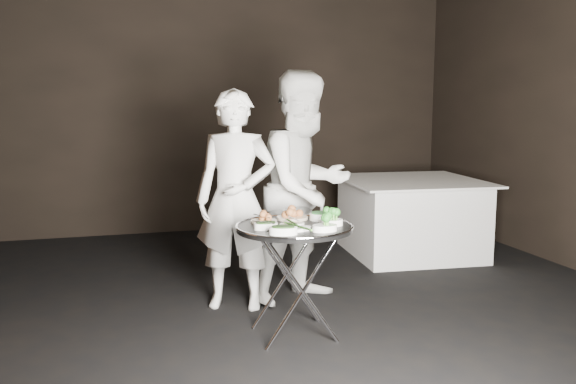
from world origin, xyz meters
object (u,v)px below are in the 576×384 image
object	(u,v)px
tray_stand	(294,276)
waiter_right	(306,187)
serving_tray	(294,227)
dining_table	(411,217)
waiter_left	(236,200)

from	to	relation	value
tray_stand	waiter_right	bearing A→B (deg)	66.87
serving_tray	dining_table	xyz separation A→B (m)	(1.77, 1.79, -0.35)
tray_stand	waiter_right	distance (m)	0.90
tray_stand	serving_tray	size ratio (longest dim) A/B	0.94
serving_tray	waiter_right	xyz separation A→B (m)	(0.30, 0.70, 0.16)
waiter_left	tray_stand	bearing A→B (deg)	-48.45
serving_tray	waiter_left	bearing A→B (deg)	110.35
serving_tray	dining_table	size ratio (longest dim) A/B	0.57
tray_stand	serving_tray	bearing A→B (deg)	180.00
waiter_left	dining_table	size ratio (longest dim) A/B	1.22
waiter_left	waiter_right	distance (m)	0.56
serving_tray	waiter_left	distance (m)	0.74
tray_stand	waiter_right	size ratio (longest dim) A/B	0.41
serving_tray	waiter_right	world-z (taller)	waiter_right
dining_table	tray_stand	bearing A→B (deg)	-134.73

